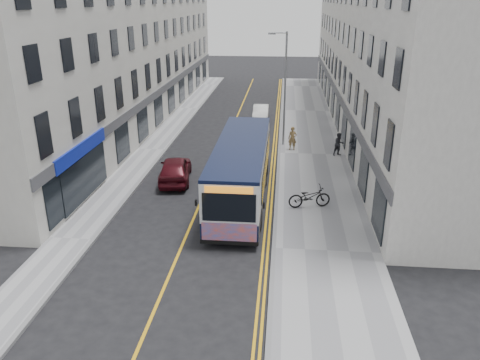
% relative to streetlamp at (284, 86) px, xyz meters
% --- Properties ---
extents(ground, '(140.00, 140.00, 0.00)m').
position_rel_streetlamp_xyz_m(ground, '(-4.17, -14.00, -4.38)').
color(ground, black).
rests_on(ground, ground).
extents(pavement_east, '(4.50, 64.00, 0.12)m').
position_rel_streetlamp_xyz_m(pavement_east, '(2.08, -2.00, -4.32)').
color(pavement_east, '#97979A').
rests_on(pavement_east, ground).
extents(pavement_west, '(2.00, 64.00, 0.12)m').
position_rel_streetlamp_xyz_m(pavement_west, '(-9.17, -2.00, -4.32)').
color(pavement_west, '#97979A').
rests_on(pavement_west, ground).
extents(kerb_east, '(0.18, 64.00, 0.13)m').
position_rel_streetlamp_xyz_m(kerb_east, '(-0.17, -2.00, -4.32)').
color(kerb_east, slate).
rests_on(kerb_east, ground).
extents(kerb_west, '(0.18, 64.00, 0.13)m').
position_rel_streetlamp_xyz_m(kerb_west, '(-8.17, -2.00, -4.32)').
color(kerb_west, slate).
rests_on(kerb_west, ground).
extents(road_centre_line, '(0.12, 64.00, 0.01)m').
position_rel_streetlamp_xyz_m(road_centre_line, '(-4.17, -2.00, -4.38)').
color(road_centre_line, gold).
rests_on(road_centre_line, ground).
extents(road_dbl_yellow_inner, '(0.10, 64.00, 0.01)m').
position_rel_streetlamp_xyz_m(road_dbl_yellow_inner, '(-0.62, -2.00, -4.38)').
color(road_dbl_yellow_inner, gold).
rests_on(road_dbl_yellow_inner, ground).
extents(road_dbl_yellow_outer, '(0.10, 64.00, 0.01)m').
position_rel_streetlamp_xyz_m(road_dbl_yellow_outer, '(-0.42, -2.00, -4.38)').
color(road_dbl_yellow_outer, gold).
rests_on(road_dbl_yellow_outer, ground).
extents(terrace_east, '(6.00, 46.00, 13.00)m').
position_rel_streetlamp_xyz_m(terrace_east, '(7.33, 7.00, 2.12)').
color(terrace_east, silver).
rests_on(terrace_east, ground).
extents(terrace_west, '(6.00, 46.00, 13.00)m').
position_rel_streetlamp_xyz_m(terrace_west, '(-13.17, 7.00, 2.12)').
color(terrace_west, silver).
rests_on(terrace_west, ground).
extents(streetlamp, '(1.32, 0.18, 8.00)m').
position_rel_streetlamp_xyz_m(streetlamp, '(0.00, 0.00, 0.00)').
color(streetlamp, gray).
rests_on(streetlamp, ground).
extents(city_bus, '(2.56, 10.98, 3.19)m').
position_rel_streetlamp_xyz_m(city_bus, '(-2.06, -9.99, -2.64)').
color(city_bus, black).
rests_on(city_bus, ground).
extents(bicycle, '(2.27, 1.23, 1.13)m').
position_rel_streetlamp_xyz_m(bicycle, '(1.50, -10.86, -3.70)').
color(bicycle, black).
rests_on(bicycle, pavement_east).
extents(pedestrian_near, '(0.65, 0.48, 1.63)m').
position_rel_streetlamp_xyz_m(pedestrian_near, '(0.72, -1.19, -3.45)').
color(pedestrian_near, olive).
rests_on(pedestrian_near, pavement_east).
extents(pedestrian_far, '(0.94, 0.86, 1.56)m').
position_rel_streetlamp_xyz_m(pedestrian_far, '(3.83, -2.19, -3.48)').
color(pedestrian_far, black).
rests_on(pedestrian_far, pavement_east).
extents(car_white, '(1.36, 3.78, 1.24)m').
position_rel_streetlamp_xyz_m(car_white, '(-1.98, 7.82, -3.76)').
color(car_white, white).
rests_on(car_white, ground).
extents(car_maroon, '(2.32, 4.55, 1.48)m').
position_rel_streetlamp_xyz_m(car_maroon, '(-6.17, -7.61, -3.64)').
color(car_maroon, '#440B13').
rests_on(car_maroon, ground).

